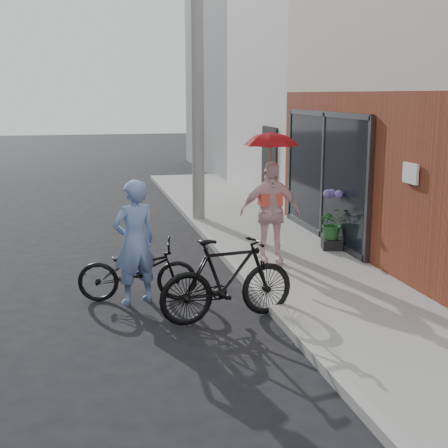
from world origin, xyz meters
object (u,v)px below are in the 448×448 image
object	(u,v)px
bike_left	(138,270)
kimono_woman	(270,213)
planter	(332,244)
bike_right	(228,279)
utility_pole	(198,69)
officer	(135,242)

from	to	relation	value
bike_left	kimono_woman	world-z (taller)	kimono_woman
bike_left	planter	bearing A→B (deg)	-55.95
bike_right	planter	xyz separation A→B (m)	(2.68, 2.88, -0.35)
utility_pole	officer	distance (m)	6.27
officer	kimono_woman	xyz separation A→B (m)	(2.39, 1.25, 0.09)
utility_pole	bike_left	xyz separation A→B (m)	(-1.90, -5.25, -3.05)
officer	planter	distance (m)	4.31
bike_left	bike_right	world-z (taller)	bike_right
officer	utility_pole	bearing A→B (deg)	-130.79
bike_right	planter	distance (m)	3.95
kimono_woman	planter	distance (m)	1.74
utility_pole	bike_left	size ratio (longest dim) A/B	4.07
bike_left	planter	size ratio (longest dim) A/B	4.79
officer	bike_right	size ratio (longest dim) A/B	0.96
bike_left	planter	xyz separation A→B (m)	(3.77, 1.79, -0.24)
utility_pole	kimono_woman	world-z (taller)	utility_pole
officer	kimono_woman	bearing A→B (deg)	-173.24
utility_pole	bike_left	bearing A→B (deg)	-109.91
bike_left	officer	bearing A→B (deg)	168.39
kimono_woman	utility_pole	bearing A→B (deg)	103.53
bike_left	kimono_woman	bearing A→B (deg)	-55.43
bike_left	bike_right	distance (m)	1.54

